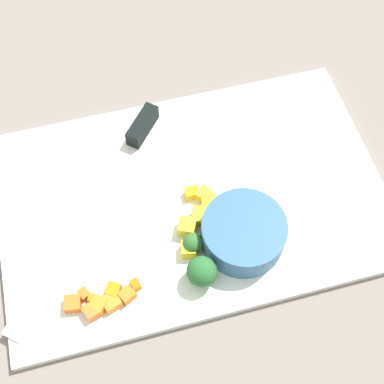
# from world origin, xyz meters

# --- Properties ---
(ground_plane) EXTENTS (4.00, 4.00, 0.00)m
(ground_plane) POSITION_xyz_m (0.00, 0.00, 0.00)
(ground_plane) COLOR gray
(cutting_board) EXTENTS (0.49, 0.32, 0.01)m
(cutting_board) POSITION_xyz_m (0.00, 0.00, 0.01)
(cutting_board) COLOR white
(cutting_board) RESTS_ON ground_plane
(prep_bowl) EXTENTS (0.10, 0.10, 0.04)m
(prep_bowl) POSITION_xyz_m (0.04, -0.08, 0.03)
(prep_bowl) COLOR #315E86
(prep_bowl) RESTS_ON cutting_board
(chef_knife) EXTENTS (0.24, 0.28, 0.02)m
(chef_knife) POSITION_xyz_m (-0.09, 0.06, 0.02)
(chef_knife) COLOR silver
(chef_knife) RESTS_ON cutting_board
(carrot_dice_0) EXTENTS (0.03, 0.02, 0.01)m
(carrot_dice_0) POSITION_xyz_m (-0.13, -0.11, 0.02)
(carrot_dice_0) COLOR orange
(carrot_dice_0) RESTS_ON cutting_board
(carrot_dice_1) EXTENTS (0.01, 0.01, 0.01)m
(carrot_dice_1) POSITION_xyz_m (-0.15, -0.10, 0.02)
(carrot_dice_1) COLOR orange
(carrot_dice_1) RESTS_ON cutting_board
(carrot_dice_2) EXTENTS (0.02, 0.02, 0.01)m
(carrot_dice_2) POSITION_xyz_m (-0.11, -0.11, 0.02)
(carrot_dice_2) COLOR orange
(carrot_dice_2) RESTS_ON cutting_board
(carrot_dice_3) EXTENTS (0.02, 0.02, 0.01)m
(carrot_dice_3) POSITION_xyz_m (-0.12, -0.10, 0.02)
(carrot_dice_3) COLOR orange
(carrot_dice_3) RESTS_ON cutting_board
(carrot_dice_4) EXTENTS (0.02, 0.02, 0.01)m
(carrot_dice_4) POSITION_xyz_m (-0.15, -0.12, 0.02)
(carrot_dice_4) COLOR orange
(carrot_dice_4) RESTS_ON cutting_board
(carrot_dice_5) EXTENTS (0.02, 0.02, 0.02)m
(carrot_dice_5) POSITION_xyz_m (-0.14, -0.11, 0.02)
(carrot_dice_5) COLOR orange
(carrot_dice_5) RESTS_ON cutting_board
(carrot_dice_6) EXTENTS (0.02, 0.02, 0.01)m
(carrot_dice_6) POSITION_xyz_m (-0.16, -0.10, 0.02)
(carrot_dice_6) COLOR orange
(carrot_dice_6) RESTS_ON cutting_board
(carrot_dice_7) EXTENTS (0.01, 0.01, 0.01)m
(carrot_dice_7) POSITION_xyz_m (-0.10, -0.10, 0.02)
(carrot_dice_7) COLOR orange
(carrot_dice_7) RESTS_ON cutting_board
(carrot_dice_8) EXTENTS (0.02, 0.02, 0.01)m
(carrot_dice_8) POSITION_xyz_m (-0.17, -0.11, 0.02)
(carrot_dice_8) COLOR orange
(carrot_dice_8) RESTS_ON cutting_board
(pepper_dice_0) EXTENTS (0.02, 0.02, 0.01)m
(pepper_dice_0) POSITION_xyz_m (0.01, -0.01, 0.02)
(pepper_dice_0) COLOR yellow
(pepper_dice_0) RESTS_ON cutting_board
(pepper_dice_1) EXTENTS (0.02, 0.03, 0.02)m
(pepper_dice_1) POSITION_xyz_m (-0.00, -0.04, 0.02)
(pepper_dice_1) COLOR yellow
(pepper_dice_1) RESTS_ON cutting_board
(pepper_dice_2) EXTENTS (0.02, 0.01, 0.01)m
(pepper_dice_2) POSITION_xyz_m (0.00, 0.00, 0.02)
(pepper_dice_2) COLOR yellow
(pepper_dice_2) RESTS_ON cutting_board
(pepper_dice_3) EXTENTS (0.02, 0.02, 0.02)m
(pepper_dice_3) POSITION_xyz_m (0.02, -0.02, 0.02)
(pepper_dice_3) COLOR yellow
(pepper_dice_3) RESTS_ON cutting_board
(pepper_dice_4) EXTENTS (0.02, 0.02, 0.02)m
(pepper_dice_4) POSITION_xyz_m (-0.02, -0.08, 0.02)
(pepper_dice_4) COLOR yellow
(pepper_dice_4) RESTS_ON cutting_board
(pepper_dice_5) EXTENTS (0.03, 0.03, 0.02)m
(pepper_dice_5) POSITION_xyz_m (-0.02, -0.05, 0.02)
(pepper_dice_5) COLOR yellow
(pepper_dice_5) RESTS_ON cutting_board
(broccoli_floret_0) EXTENTS (0.04, 0.04, 0.04)m
(broccoli_floret_0) POSITION_xyz_m (-0.02, -0.11, 0.03)
(broccoli_floret_0) COLOR #8CAB5D
(broccoli_floret_0) RESTS_ON cutting_board
(broccoli_floret_1) EXTENTS (0.03, 0.03, 0.03)m
(broccoli_floret_1) POSITION_xyz_m (-0.02, -0.07, 0.03)
(broccoli_floret_1) COLOR #97BA64
(broccoli_floret_1) RESTS_ON cutting_board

